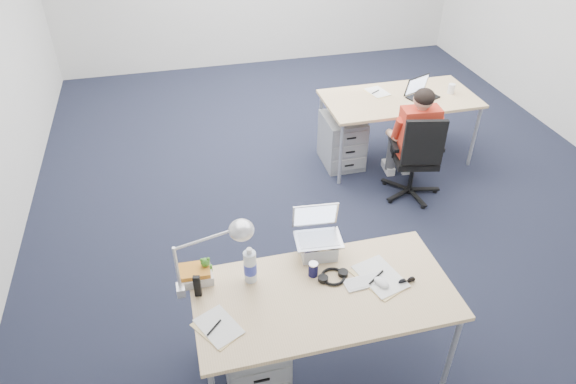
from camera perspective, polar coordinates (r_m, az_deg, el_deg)
The scene contains 24 objects.
floor at distance 5.37m, azimuth 4.93°, elevation 0.80°, with size 7.00×7.00×0.00m, color black.
room at distance 4.61m, azimuth 6.06°, elevation 18.52°, with size 6.02×7.02×2.80m.
desk_near at distance 3.25m, azimuth 4.01°, elevation -11.65°, with size 1.60×0.80×0.73m.
desk_far at distance 5.60m, azimuth 12.30°, elevation 9.80°, with size 1.60×0.80×0.73m.
office_chair at distance 5.21m, azimuth 13.71°, elevation 2.10°, with size 0.70×0.70×0.93m.
seated_person at distance 5.18m, azimuth 13.57°, elevation 5.87°, with size 0.37×0.65×1.13m.
drawer_pedestal_near at distance 3.53m, azimuth -3.84°, elevation -16.80°, with size 0.40×0.50×0.55m, color #999C9E.
drawer_pedestal_far at distance 5.60m, azimuth 6.03°, elevation 5.72°, with size 0.40×0.50×0.55m, color #999C9E.
silver_laptop at distance 3.36m, azimuth 3.41°, elevation -4.77°, with size 0.31×0.24×0.32m, color silver, non-canonical shape.
wireless_keyboard at distance 3.29m, azimuth 8.52°, elevation -9.83°, with size 0.26×0.11×0.01m, color white.
computer_mouse at distance 3.29m, azimuth 10.35°, elevation -9.88°, with size 0.07×0.11×0.04m, color white.
headphones at distance 3.29m, azimuth 5.04°, elevation -9.27°, with size 0.20×0.16×0.03m, color black, non-canonical shape.
can_koozie at distance 3.28m, azimuth 2.82°, elevation -8.56°, with size 0.06×0.06×0.10m, color #151440.
water_bottle at distance 3.20m, azimuth -4.24°, elevation -8.04°, with size 0.08×0.08×0.26m, color silver.
bear_figurine at distance 3.29m, azimuth -9.11°, elevation -8.24°, with size 0.08×0.06×0.16m, color #256A1C, non-canonical shape.
book_stack at distance 3.30m, azimuth -10.22°, elevation -9.02°, with size 0.21×0.16×0.09m, color silver.
cordless_phone at distance 3.18m, azimuth -10.04°, elevation -10.25°, with size 0.04×0.03×0.16m, color black.
papers_left at distance 3.05m, azimuth -7.86°, elevation -14.74°, with size 0.19×0.27×0.01m, color #EECF89.
papers_right at distance 3.33m, azimuth 10.10°, elevation -9.39°, with size 0.23×0.33×0.01m, color #EECF89.
sunglasses at distance 3.34m, azimuth 13.06°, elevation -9.61°, with size 0.11×0.05×0.03m, color black, non-canonical shape.
desk_lamp at distance 3.09m, azimuth -9.51°, elevation -7.33°, with size 0.45×0.16×0.51m, color silver, non-canonical shape.
dark_laptop at distance 5.58m, azimuth 14.91°, elevation 11.10°, with size 0.30×0.30×0.22m, color black, non-canonical shape.
far_cup at distance 5.80m, azimuth 17.69°, elevation 10.88°, with size 0.07×0.07×0.10m, color white.
far_papers at distance 5.64m, azimuth 9.85°, elevation 10.85°, with size 0.18×0.26×0.01m, color white.
Camera 1 is at (-1.51, -4.13, 3.07)m, focal length 32.00 mm.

